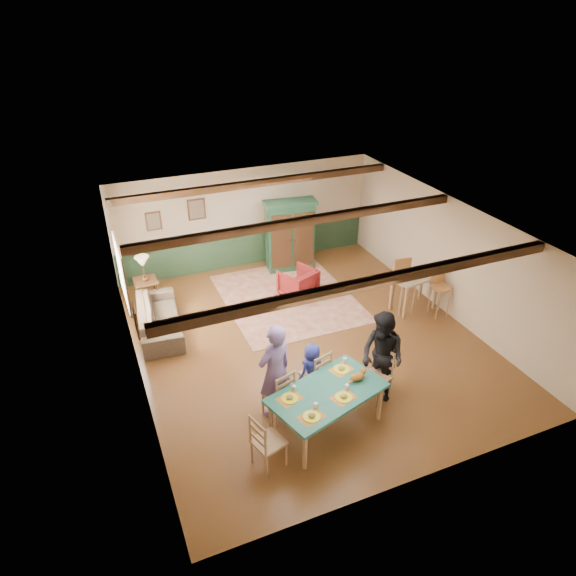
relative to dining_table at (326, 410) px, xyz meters
name	(u,v)px	position (x,y,z in m)	size (l,w,h in m)	color
floor	(307,340)	(0.79, 2.49, -0.40)	(8.00, 8.00, 0.00)	#563218
wall_back	(246,218)	(0.79, 6.49, 0.95)	(7.00, 0.02, 2.70)	beige
wall_left	(133,323)	(-2.71, 2.49, 0.95)	(0.02, 8.00, 2.70)	beige
wall_right	(449,257)	(4.29, 2.49, 0.95)	(0.02, 8.00, 2.70)	beige
ceiling	(310,224)	(0.79, 2.49, 2.30)	(7.00, 8.00, 0.02)	white
wainscot_back	(247,249)	(0.79, 6.47, 0.05)	(6.95, 0.03, 0.90)	#1F3924
ceiling_beam_front	(372,282)	(0.79, 0.19, 2.21)	(6.95, 0.16, 0.16)	black
ceiling_beam_mid	(301,222)	(0.79, 2.89, 2.21)	(6.95, 0.16, 0.16)	black
ceiling_beam_back	(257,183)	(0.79, 5.49, 2.21)	(6.95, 0.16, 0.16)	black
window_left	(121,272)	(-2.68, 4.19, 1.15)	(0.06, 1.60, 1.30)	white
picture_left_wall	(136,321)	(-2.68, 1.89, 1.35)	(0.04, 0.42, 0.52)	#7A6E59
picture_back_a	(197,209)	(-0.51, 6.46, 1.40)	(0.45, 0.04, 0.55)	#7A6E59
picture_back_b	(154,221)	(-1.61, 6.46, 1.25)	(0.38, 0.04, 0.48)	#7A6E59
dining_table	(326,410)	(0.00, 0.00, 0.00)	(1.93, 1.07, 0.80)	#1F6559
dining_chair_far_left	(278,393)	(-0.63, 0.61, 0.11)	(0.45, 0.47, 1.02)	#9E754F
dining_chair_far_right	(315,373)	(0.19, 0.86, 0.11)	(0.45, 0.47, 1.02)	#9E754F
dining_chair_end_left	(269,441)	(-1.18, -0.35, 0.11)	(0.45, 0.47, 1.02)	#9E754F
dining_chair_end_right	(376,376)	(1.18, 0.35, 0.11)	(0.45, 0.47, 1.02)	#9E754F
person_man	(275,371)	(-0.66, 0.70, 0.52)	(0.67, 0.44, 1.85)	#7860A6
person_woman	(382,357)	(1.28, 0.39, 0.48)	(0.86, 0.67, 1.77)	black
person_child	(312,369)	(0.16, 0.94, 0.14)	(0.53, 0.34, 1.08)	navy
cat	(357,376)	(0.59, 0.07, 0.50)	(0.39, 0.15, 0.19)	#C16A22
place_setting_near_left	(312,414)	(-0.49, -0.43, 0.46)	(0.43, 0.32, 0.11)	yellow
place_setting_near_center	(344,395)	(0.18, -0.23, 0.46)	(0.43, 0.32, 0.11)	yellow
place_setting_far_left	(290,396)	(-0.64, 0.09, 0.46)	(0.43, 0.32, 0.11)	yellow
place_setting_far_right	(342,367)	(0.49, 0.43, 0.46)	(0.43, 0.32, 0.11)	yellow
area_rug	(288,298)	(1.09, 4.31, -0.40)	(3.03, 3.60, 0.01)	beige
armoire	(290,236)	(1.77, 5.78, 0.56)	(1.36, 0.55, 1.93)	#163725
armchair	(298,283)	(1.37, 4.33, -0.04)	(0.77, 0.79, 0.72)	#571116
sofa	(159,317)	(-2.07, 4.12, -0.08)	(2.21, 0.86, 0.64)	#3F3427
end_table	(147,292)	(-2.13, 5.36, -0.07)	(0.54, 0.54, 0.66)	black
table_lamp	(143,268)	(-2.13, 5.36, 0.56)	(0.34, 0.34, 0.60)	beige
counter_table	(414,293)	(3.62, 2.70, 0.04)	(1.07, 0.62, 0.89)	tan
bar_stool_left	(405,287)	(3.35, 2.72, 0.24)	(0.45, 0.50, 1.28)	#C0844A
bar_stool_right	(440,293)	(4.03, 2.26, 0.18)	(0.41, 0.45, 1.16)	#C0844A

